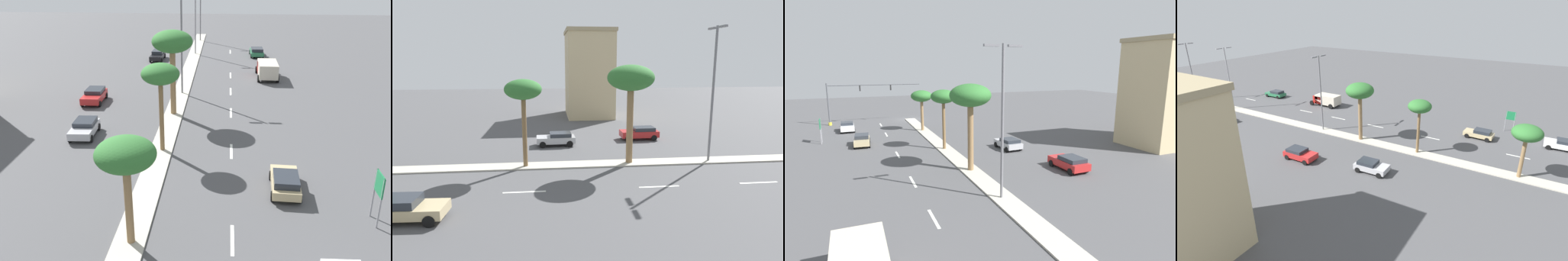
{
  "view_description": "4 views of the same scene",
  "coord_description": "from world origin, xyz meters",
  "views": [
    {
      "loc": [
        4.98,
        -7.58,
        14.52
      ],
      "look_at": [
        2.72,
        23.86,
        1.76
      ],
      "focal_mm": 40.07,
      "sensor_mm": 36.0,
      "label": 1
    },
    {
      "loc": [
        27.34,
        25.78,
        8.47
      ],
      "look_at": [
        0.43,
        28.73,
        2.99
      ],
      "focal_mm": 31.85,
      "sensor_mm": 36.0,
      "label": 2
    },
    {
      "loc": [
        9.97,
        58.93,
        9.65
      ],
      "look_at": [
        -3.6,
        25.85,
        2.41
      ],
      "focal_mm": 29.11,
      "sensor_mm": 36.0,
      "label": 3
    },
    {
      "loc": [
        -33.29,
        10.66,
        17.53
      ],
      "look_at": [
        -2.31,
        28.93,
        2.88
      ],
      "focal_mm": 28.16,
      "sensor_mm": 36.0,
      "label": 4
    }
  ],
  "objects": [
    {
      "name": "lane_stripe_right",
      "position": [
        5.57,
        12.37,
        0.01
      ],
      "size": [
        0.2,
        2.8,
        0.01
      ],
      "primitive_type": "cube",
      "color": "silver",
      "rests_on": "ground"
    },
    {
      "name": "palm_tree_near",
      "position": [
        -0.02,
        32.24,
        6.89
      ],
      "size": [
        3.8,
        3.8,
        8.04
      ],
      "color": "olive",
      "rests_on": "median_curb"
    },
    {
      "name": "sedan_green_center",
      "position": [
        9.58,
        59.18,
        0.73
      ],
      "size": [
        2.11,
        4.23,
        1.36
      ],
      "color": "#287047",
      "rests_on": "ground"
    },
    {
      "name": "palm_tree_center",
      "position": [
        0.11,
        23.72,
        6.1
      ],
      "size": [
        2.9,
        2.9,
        6.95
      ],
      "color": "brown",
      "rests_on": "median_curb"
    },
    {
      "name": "lane_stripe_inboard",
      "position": [
        5.57,
        33.06,
        0.01
      ],
      "size": [
        0.2,
        2.8,
        0.01
      ],
      "primitive_type": "cube",
      "color": "silver",
      "rests_on": "ground"
    },
    {
      "name": "directional_road_sign",
      "position": [
        13.8,
        14.71,
        2.22
      ],
      "size": [
        0.1,
        1.34,
        3.15
      ],
      "color": "gray",
      "rests_on": "ground"
    },
    {
      "name": "street_lamp_near",
      "position": [
        0.19,
        71.53,
        6.45
      ],
      "size": [
        2.9,
        0.24,
        10.95
      ],
      "color": "slate",
      "rests_on": "median_curb"
    },
    {
      "name": "ground_plane",
      "position": [
        0.0,
        30.34,
        0.0
      ],
      "size": [
        160.0,
        160.0,
        0.0
      ],
      "primitive_type": "plane",
      "color": "#4C4C4F"
    },
    {
      "name": "sedan_white_far",
      "position": [
        10.74,
        7.75,
        0.75
      ],
      "size": [
        2.11,
        4.08,
        1.38
      ],
      "color": "silver",
      "rests_on": "ground"
    },
    {
      "name": "sedan_red_mid",
      "position": [
        -8.79,
        35.47,
        0.74
      ],
      "size": [
        2.1,
        4.09,
        1.36
      ],
      "color": "red",
      "rests_on": "ground"
    },
    {
      "name": "box_truck",
      "position": [
        10.14,
        46.46,
        1.23
      ],
      "size": [
        2.58,
        5.7,
        2.14
      ],
      "color": "#B21E19",
      "rests_on": "ground"
    },
    {
      "name": "lane_stripe_near",
      "position": [
        5.57,
        62.22,
        0.01
      ],
      "size": [
        0.2,
        2.8,
        0.01
      ],
      "primitive_type": "cube",
      "color": "silver",
      "rests_on": "ground"
    },
    {
      "name": "sedan_silver_near",
      "position": [
        -7.01,
        26.38,
        0.72
      ],
      "size": [
        2.14,
        3.9,
        1.31
      ],
      "color": "#B2B2B7",
      "rests_on": "ground"
    },
    {
      "name": "street_lamp_center",
      "position": [
        0.14,
        39.11,
        6.52
      ],
      "size": [
        2.9,
        0.24,
        11.07
      ],
      "color": "slate",
      "rests_on": "median_curb"
    },
    {
      "name": "sedan_tan_right",
      "position": [
        9.04,
        17.92,
        0.72
      ],
      "size": [
        2.09,
        4.11,
        1.33
      ],
      "color": "tan",
      "rests_on": "ground"
    },
    {
      "name": "lane_stripe_leading",
      "position": [
        5.57,
        47.47,
        0.01
      ],
      "size": [
        0.2,
        2.8,
        0.01
      ],
      "primitive_type": "cube",
      "color": "silver",
      "rests_on": "ground"
    },
    {
      "name": "palm_tree_right",
      "position": [
        0.11,
        11.7,
        5.18
      ],
      "size": [
        3.14,
        3.14,
        6.06
      ],
      "color": "olive",
      "rests_on": "median_curb"
    },
    {
      "name": "street_lamp_leading",
      "position": [
        0.12,
        59.99,
        6.42
      ],
      "size": [
        2.9,
        0.24,
        10.88
      ],
      "color": "gray",
      "rests_on": "median_curb"
    },
    {
      "name": "lane_stripe_mid",
      "position": [
        5.57,
        23.98,
        0.01
      ],
      "size": [
        0.2,
        2.8,
        0.01
      ],
      "primitive_type": "cube",
      "color": "silver",
      "rests_on": "ground"
    },
    {
      "name": "lane_stripe_front",
      "position": [
        5.57,
        40.3,
        0.01
      ],
      "size": [
        0.2,
        2.8,
        0.01
      ],
      "primitive_type": "cube",
      "color": "silver",
      "rests_on": "ground"
    },
    {
      "name": "sedan_black_left",
      "position": [
        -5.17,
        55.82,
        0.73
      ],
      "size": [
        1.92,
        4.51,
        1.35
      ],
      "color": "black",
      "rests_on": "ground"
    },
    {
      "name": "median_curb",
      "position": [
        0.0,
        39.01,
        0.06
      ],
      "size": [
        1.8,
        78.03,
        0.12
      ],
      "primitive_type": "cube",
      "color": "#B7B2A3",
      "rests_on": "ground"
    }
  ]
}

